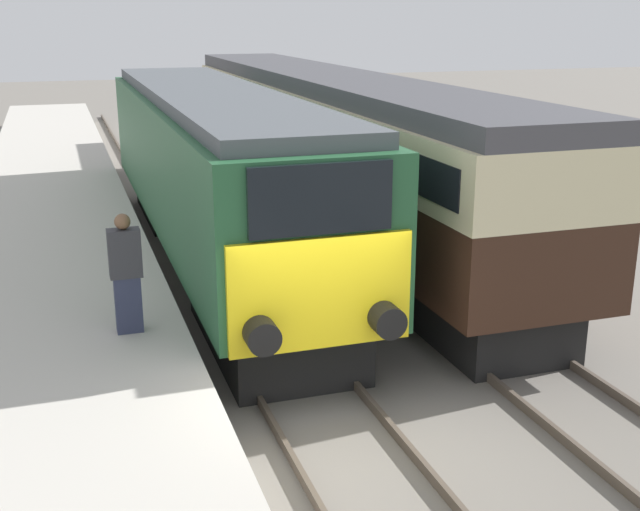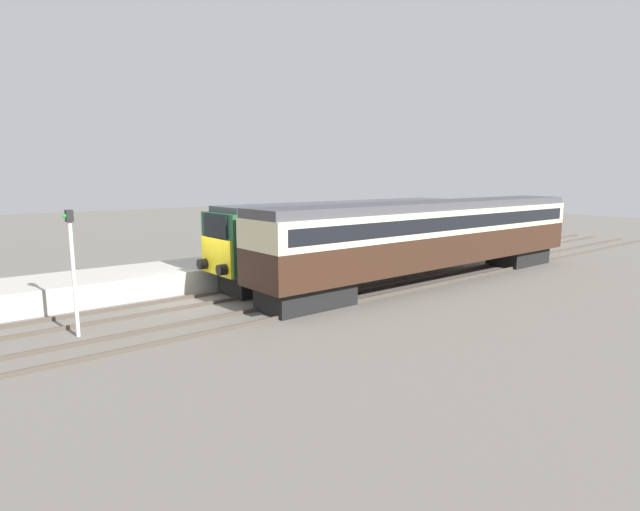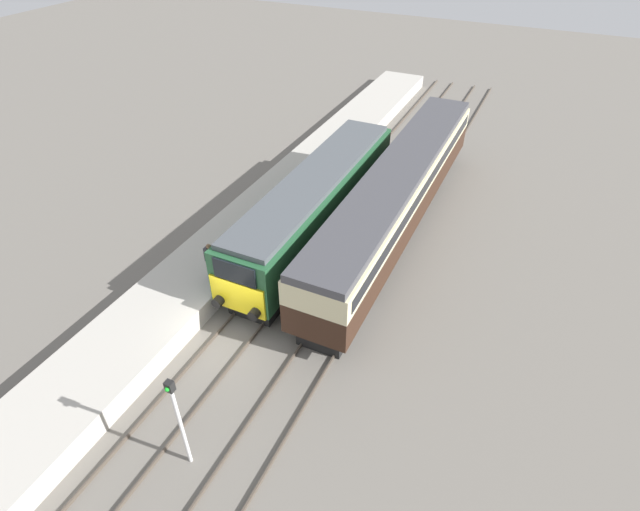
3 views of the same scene
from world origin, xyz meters
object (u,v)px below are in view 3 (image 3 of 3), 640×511
Objects in this scene: signal_post at (178,417)px; locomotive at (316,204)px; person_on_platform at (211,260)px; passenger_carriage at (398,192)px.

locomotive is at bearing 97.53° from signal_post.
locomotive is at bearing 67.56° from person_on_platform.
signal_post is at bearing -82.47° from locomotive.
passenger_carriage reaches higher than locomotive.
locomotive is 12.98m from signal_post.
passenger_carriage is 10.00m from person_on_platform.
passenger_carriage is at bearing 54.95° from person_on_platform.
signal_post reaches higher than locomotive.
signal_post reaches higher than passenger_carriage.
signal_post is (4.03, -7.22, 0.56)m from person_on_platform.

